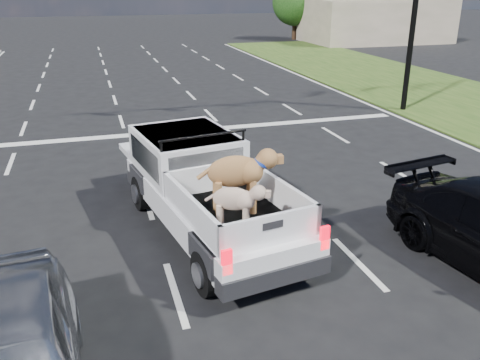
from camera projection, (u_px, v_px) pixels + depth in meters
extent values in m
plane|color=black|center=(272.00, 278.00, 9.15)|extent=(160.00, 160.00, 0.00)
cube|color=silver|center=(1.00, 188.00, 13.10)|extent=(0.12, 60.00, 0.01)
cube|color=silver|center=(138.00, 174.00, 14.03)|extent=(0.12, 60.00, 0.01)
cube|color=silver|center=(258.00, 163.00, 14.97)|extent=(0.12, 60.00, 0.01)
cube|color=silver|center=(364.00, 152.00, 15.90)|extent=(0.12, 60.00, 0.01)
cube|color=silver|center=(459.00, 142.00, 16.84)|extent=(0.15, 60.00, 0.01)
cube|color=silver|center=(176.00, 132.00, 18.07)|extent=(17.00, 0.45, 0.01)
cylinder|color=black|center=(413.00, 23.00, 19.80)|extent=(0.22, 0.22, 7.00)
cube|color=#C5AF96|center=(375.00, 21.00, 44.70)|extent=(12.00, 7.00, 3.60)
cylinder|color=#332114|center=(294.00, 27.00, 46.94)|extent=(0.44, 0.44, 2.16)
sphere|color=#153C10|center=(295.00, 2.00, 46.13)|extent=(4.20, 4.20, 4.20)
cylinder|color=#332114|center=(371.00, 25.00, 49.07)|extent=(0.44, 0.44, 2.16)
sphere|color=#153C10|center=(373.00, 1.00, 48.26)|extent=(4.20, 4.20, 4.20)
cylinder|color=#332114|center=(425.00, 24.00, 50.67)|extent=(0.44, 0.44, 2.16)
sphere|color=#153C10|center=(428.00, 1.00, 49.86)|extent=(4.20, 4.20, 4.20)
cylinder|color=black|center=(207.00, 273.00, 8.54)|extent=(0.42, 0.84, 0.80)
cylinder|color=black|center=(299.00, 249.00, 9.30)|extent=(0.42, 0.84, 0.80)
cylinder|color=black|center=(142.00, 193.00, 11.80)|extent=(0.42, 0.84, 0.80)
cylinder|color=black|center=(214.00, 180.00, 12.56)|extent=(0.42, 0.84, 0.80)
cube|color=white|center=(210.00, 204.00, 10.49)|extent=(2.91, 5.84, 0.55)
cube|color=white|center=(186.00, 152.00, 11.32)|extent=(2.32, 2.71, 0.91)
cube|color=black|center=(207.00, 167.00, 10.31)|extent=(1.62, 0.30, 0.65)
cylinder|color=black|center=(204.00, 136.00, 10.20)|extent=(1.88, 0.37, 0.05)
cube|color=black|center=(236.00, 216.00, 9.36)|extent=(2.30, 2.96, 0.06)
cube|color=white|center=(190.00, 210.00, 8.88)|extent=(0.53, 2.66, 0.55)
cube|color=white|center=(279.00, 193.00, 9.62)|extent=(0.53, 2.66, 0.55)
cube|color=white|center=(271.00, 230.00, 8.16)|extent=(1.86, 0.40, 0.55)
cube|color=red|center=(227.00, 262.00, 7.70)|extent=(0.18, 0.09, 0.42)
cube|color=red|center=(324.00, 238.00, 8.44)|extent=(0.18, 0.09, 0.42)
cube|color=black|center=(275.00, 274.00, 8.31)|extent=(2.05, 0.65, 0.32)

